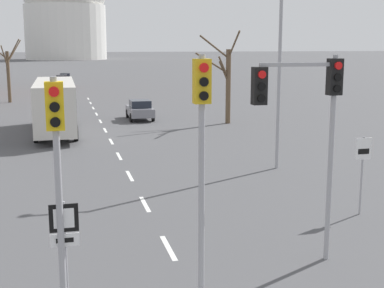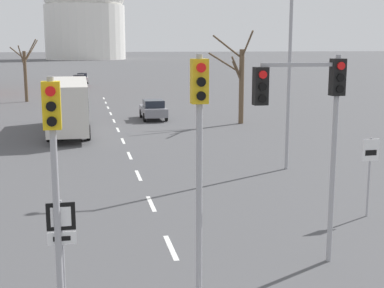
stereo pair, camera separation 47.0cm
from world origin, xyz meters
TOP-DOWN VIEW (x-y plane):
  - lane_stripe_1 at (0.00, 8.21)m, footprint 0.16×2.00m
  - lane_stripe_2 at (0.00, 12.71)m, footprint 0.16×2.00m
  - lane_stripe_3 at (0.00, 17.21)m, footprint 0.16×2.00m
  - lane_stripe_4 at (0.00, 21.71)m, footprint 0.16×2.00m
  - lane_stripe_5 at (0.00, 26.21)m, footprint 0.16×2.00m
  - lane_stripe_6 at (0.00, 30.71)m, footprint 0.16×2.00m
  - lane_stripe_7 at (0.00, 35.21)m, footprint 0.16×2.00m
  - lane_stripe_8 at (0.00, 39.71)m, footprint 0.16×2.00m
  - lane_stripe_9 at (0.00, 44.21)m, footprint 0.16×2.00m
  - lane_stripe_10 at (0.00, 48.71)m, footprint 0.16×2.00m
  - lane_stripe_11 at (0.00, 53.21)m, footprint 0.16×2.00m
  - traffic_signal_near_left at (-3.02, 4.37)m, footprint 0.36×0.34m
  - traffic_signal_centre_tall at (0.07, 4.66)m, footprint 0.36×0.34m
  - traffic_signal_near_right at (3.43, 6.35)m, footprint 2.46×0.34m
  - route_sign_post at (-2.94, 4.44)m, footprint 0.60×0.08m
  - speed_limit_sign at (7.20, 9.70)m, footprint 0.60×0.08m
  - street_lamp_right at (6.70, 17.06)m, footprint 2.54×0.36m
  - sedan_near_left at (-2.20, 76.99)m, footprint 1.74×4.46m
  - sedan_near_right at (3.14, 35.40)m, footprint 1.88×3.95m
  - sedan_mid_centre at (-2.70, 70.91)m, footprint 1.82×4.25m
  - city_bus at (-3.29, 30.21)m, footprint 2.66×10.80m
  - bare_tree_left_near at (-7.99, 51.21)m, footprint 2.65×3.49m
  - bare_tree_right_near at (9.18, 31.79)m, footprint 2.75×2.27m

SIDE VIEW (x-z plane):
  - lane_stripe_1 at x=0.00m, z-range 0.00..0.01m
  - lane_stripe_2 at x=0.00m, z-range 0.00..0.01m
  - lane_stripe_3 at x=0.00m, z-range 0.00..0.01m
  - lane_stripe_4 at x=0.00m, z-range 0.00..0.01m
  - lane_stripe_5 at x=0.00m, z-range 0.00..0.01m
  - lane_stripe_6 at x=0.00m, z-range 0.00..0.01m
  - lane_stripe_7 at x=0.00m, z-range 0.00..0.01m
  - lane_stripe_8 at x=0.00m, z-range 0.00..0.01m
  - lane_stripe_9 at x=0.00m, z-range 0.00..0.01m
  - lane_stripe_10 at x=0.00m, z-range 0.00..0.01m
  - lane_stripe_11 at x=0.00m, z-range 0.00..0.01m
  - sedan_near_left at x=-2.20m, z-range 0.00..1.60m
  - sedan_near_right at x=3.14m, z-range 0.02..1.60m
  - sedan_mid_centre at x=-2.70m, z-range 0.02..1.67m
  - route_sign_post at x=-2.94m, z-range 0.51..3.24m
  - speed_limit_sign at x=7.20m, z-range 0.50..3.29m
  - city_bus at x=-3.29m, z-range 0.31..3.79m
  - bare_tree_left_near at x=-7.99m, z-range -0.10..6.34m
  - bare_tree_right_near at x=9.18m, z-range -0.19..6.69m
  - traffic_signal_near_left at x=-3.02m, z-range 1.04..6.34m
  - traffic_signal_centre_tall at x=0.07m, z-range 1.10..6.82m
  - traffic_signal_near_right at x=3.43m, z-range 1.47..7.13m
  - street_lamp_right at x=6.70m, z-range 1.02..10.46m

